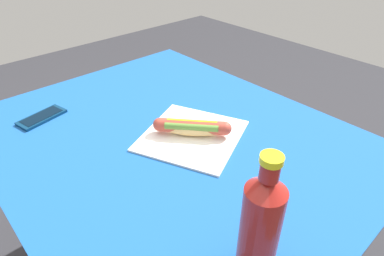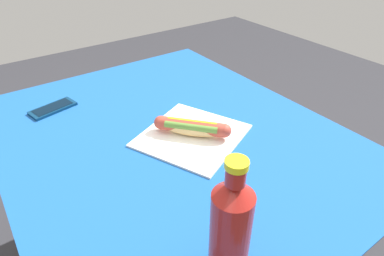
# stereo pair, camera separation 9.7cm
# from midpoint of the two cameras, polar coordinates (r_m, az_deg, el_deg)

# --- Properties ---
(dining_table) EXTENTS (1.16, 0.94, 0.75)m
(dining_table) POSITION_cam_midpoint_polar(r_m,az_deg,el_deg) (1.08, -1.01, -6.74)
(dining_table) COLOR brown
(dining_table) RESTS_ON ground
(paper_wrapper) EXTENTS (0.37, 0.37, 0.01)m
(paper_wrapper) POSITION_cam_midpoint_polar(r_m,az_deg,el_deg) (0.99, 2.82, -1.40)
(paper_wrapper) COLOR white
(paper_wrapper) RESTS_ON dining_table
(hot_dog) EXTENTS (0.19, 0.17, 0.05)m
(hot_dog) POSITION_cam_midpoint_polar(r_m,az_deg,el_deg) (0.97, 2.86, 0.04)
(hot_dog) COLOR #E5BC75
(hot_dog) RESTS_ON paper_wrapper
(cell_phone) EXTENTS (0.10, 0.16, 0.01)m
(cell_phone) POSITION_cam_midpoint_polar(r_m,az_deg,el_deg) (1.20, -20.87, 3.15)
(cell_phone) COLOR #0A2D4C
(cell_phone) RESTS_ON dining_table
(soda_bottle) EXTENTS (0.07, 0.07, 0.27)m
(soda_bottle) POSITION_cam_midpoint_polar(r_m,az_deg,el_deg) (0.59, 11.59, -17.20)
(soda_bottle) COLOR maroon
(soda_bottle) RESTS_ON dining_table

